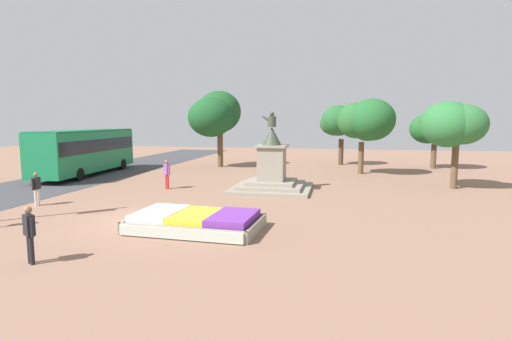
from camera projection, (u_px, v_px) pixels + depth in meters
ground_plane at (149, 220)px, 16.71m from camera, size 88.80×88.80×0.00m
flower_planter at (195, 222)px, 15.16m from camera, size 5.03×3.14×0.68m
statue_monument at (272, 173)px, 23.77m from camera, size 4.64×4.64×4.66m
city_bus at (86, 149)px, 30.32m from camera, size 3.34×11.01×3.43m
pedestrian_with_handbag at (36, 187)px, 19.43m from camera, size 0.24×0.57×1.64m
pedestrian_near_planter at (29, 231)px, 11.48m from camera, size 0.50×0.38×1.71m
pedestrian_crossing_plaza at (167, 172)px, 24.19m from camera, size 0.48×0.40×1.78m
park_tree_far_left at (436, 127)px, 34.13m from camera, size 4.24×3.73×5.24m
park_tree_behind_statue at (451, 124)px, 23.82m from camera, size 3.70×3.60×5.28m
park_tree_far_right at (367, 121)px, 30.17m from camera, size 4.28×3.67×5.78m
park_tree_street_side at (338, 122)px, 36.73m from camera, size 3.27×3.43×5.56m
park_tree_mid_canopy at (215, 115)px, 35.35m from camera, size 4.37×4.89×6.79m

